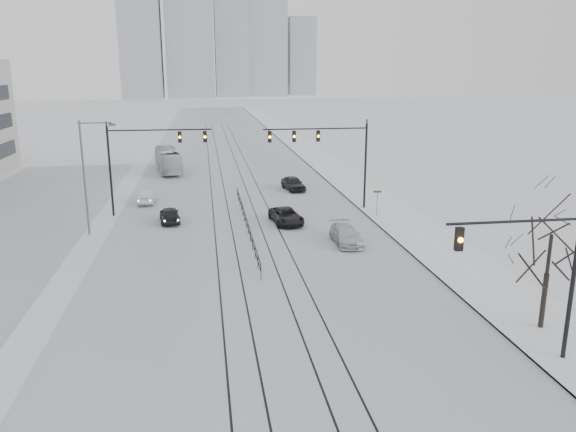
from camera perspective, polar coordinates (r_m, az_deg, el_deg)
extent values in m
cube|color=silver|center=(75.86, -6.01, 4.87)|extent=(22.00, 260.00, 0.02)
cube|color=white|center=(77.60, 4.03, 5.18)|extent=(5.00, 260.00, 0.16)
cube|color=gray|center=(77.11, 2.24, 5.13)|extent=(0.10, 260.00, 0.12)
cube|color=silver|center=(53.98, -26.38, -0.53)|extent=(14.00, 60.00, 0.03)
cube|color=black|center=(56.17, -7.70, 1.42)|extent=(0.10, 180.00, 0.01)
cube|color=black|center=(56.20, -6.27, 1.47)|extent=(0.10, 180.00, 0.01)
cube|color=black|center=(56.34, -3.83, 1.56)|extent=(0.10, 180.00, 0.01)
cube|color=black|center=(56.46, -2.41, 1.61)|extent=(0.10, 180.00, 0.01)
cube|color=#9CA3AB|center=(276.43, -14.76, 17.16)|extent=(18.00, 18.00, 55.00)
cube|color=#9CA3AB|center=(283.73, -10.03, 19.04)|extent=(22.00, 22.00, 72.00)
cube|color=#9CA3AB|center=(291.35, -5.79, 16.69)|extent=(16.00, 16.00, 48.00)
cube|color=#9CA3AB|center=(301.19, -2.31, 18.20)|extent=(20.00, 20.00, 64.00)
cube|color=#9CA3AB|center=(311.40, 1.35, 15.88)|extent=(14.00, 14.00, 40.00)
cylinder|color=black|center=(27.51, 26.89, -6.50)|extent=(0.20, 0.20, 7.00)
cylinder|color=black|center=(25.01, 22.08, -0.52)|extent=(6.00, 0.12, 0.12)
cube|color=black|center=(24.06, 16.99, -2.25)|extent=(0.32, 0.24, 1.00)
sphere|color=orange|center=(23.94, 17.13, -2.35)|extent=(0.22, 0.22, 0.22)
cylinder|color=black|center=(52.57, 7.86, 4.94)|extent=(0.20, 0.20, 8.00)
cylinder|color=black|center=(50.97, 2.81, 8.84)|extent=(9.50, 0.12, 0.12)
cube|color=black|center=(50.39, -1.88, 8.05)|extent=(0.32, 0.24, 1.00)
sphere|color=orange|center=(50.25, -1.86, 8.03)|extent=(0.22, 0.22, 0.22)
cube|color=black|center=(50.69, 0.62, 8.09)|extent=(0.32, 0.24, 1.00)
sphere|color=orange|center=(50.55, 0.64, 8.07)|extent=(0.22, 0.22, 0.22)
cube|color=black|center=(51.08, 3.08, 8.12)|extent=(0.32, 0.24, 1.00)
sphere|color=orange|center=(50.95, 3.11, 8.10)|extent=(0.22, 0.22, 0.22)
cylinder|color=black|center=(52.12, -17.61, 4.31)|extent=(0.20, 0.20, 8.00)
cylinder|color=black|center=(51.12, -12.89, 8.52)|extent=(9.00, 0.12, 0.12)
cube|color=black|center=(51.05, -8.44, 7.98)|extent=(0.32, 0.24, 1.00)
sphere|color=orange|center=(50.91, -8.44, 7.96)|extent=(0.22, 0.22, 0.22)
cube|color=black|center=(51.09, -10.93, 7.88)|extent=(0.32, 0.24, 1.00)
sphere|color=orange|center=(50.95, -10.94, 7.86)|extent=(0.22, 0.22, 0.22)
cylinder|color=#595B60|center=(46.40, -19.98, 3.56)|extent=(0.16, 0.16, 9.00)
cylinder|color=#595B60|center=(45.61, -18.96, 8.94)|extent=(2.40, 0.10, 0.10)
cube|color=#595B60|center=(45.43, -17.44, 8.84)|extent=(0.50, 0.25, 0.18)
cylinder|color=black|center=(30.93, 24.52, -7.95)|extent=(0.26, 0.26, 3.00)
cylinder|color=black|center=(30.19, 24.96, -3.99)|extent=(0.18, 0.18, 2.50)
cube|color=black|center=(46.34, -4.29, -0.11)|extent=(0.06, 24.00, 0.06)
cube|color=black|center=(46.44, -4.28, -0.59)|extent=(0.06, 24.00, 0.06)
cylinder|color=#595B60|center=(50.40, 9.03, 1.23)|extent=(0.06, 0.06, 2.40)
cube|color=#0C4C19|center=(50.16, 9.08, 2.46)|extent=(0.70, 0.04, 0.18)
imported|color=black|center=(49.12, -11.93, 0.13)|extent=(2.06, 4.16, 1.36)
imported|color=silver|center=(56.92, -14.13, 2.00)|extent=(1.64, 4.42, 1.44)
imported|color=black|center=(47.71, -0.19, -0.01)|extent=(2.80, 4.97, 1.31)
imported|color=silver|center=(42.38, 5.91, -1.95)|extent=(1.88, 4.60, 1.33)
imported|color=black|center=(61.18, 0.54, 3.32)|extent=(2.49, 4.59, 1.48)
imported|color=silver|center=(74.07, -12.09, 5.54)|extent=(4.08, 10.82, 2.94)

